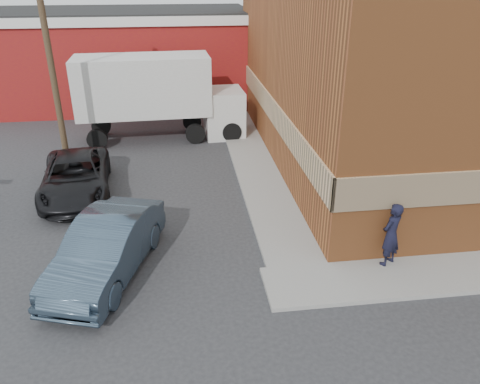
{
  "coord_description": "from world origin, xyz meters",
  "views": [
    {
      "loc": [
        -2.51,
        -10.88,
        7.81
      ],
      "look_at": [
        -0.84,
        1.7,
        1.73
      ],
      "focal_mm": 35.0,
      "sensor_mm": 36.0,
      "label": 1
    }
  ],
  "objects_px": {
    "brick_building": "(429,48)",
    "warehouse": "(120,56)",
    "utility_pole": "(49,54)",
    "man": "(391,234)",
    "sedan": "(106,248)",
    "suv_a": "(76,177)",
    "box_truck": "(160,92)"
  },
  "relations": [
    {
      "from": "warehouse",
      "to": "box_truck",
      "type": "xyz_separation_m",
      "value": [
        2.62,
        -7.86,
        -0.45
      ]
    },
    {
      "from": "man",
      "to": "box_truck",
      "type": "xyz_separation_m",
      "value": [
        -6.56,
        12.39,
        1.28
      ]
    },
    {
      "from": "sedan",
      "to": "utility_pole",
      "type": "bearing_deg",
      "value": 125.54
    },
    {
      "from": "brick_building",
      "to": "utility_pole",
      "type": "distance_m",
      "value": 16.0
    },
    {
      "from": "man",
      "to": "box_truck",
      "type": "relative_size",
      "value": 0.23
    },
    {
      "from": "man",
      "to": "sedan",
      "type": "height_order",
      "value": "man"
    },
    {
      "from": "sedan",
      "to": "warehouse",
      "type": "bearing_deg",
      "value": 111.23
    },
    {
      "from": "warehouse",
      "to": "sedan",
      "type": "relative_size",
      "value": 3.27
    },
    {
      "from": "utility_pole",
      "to": "suv_a",
      "type": "distance_m",
      "value": 5.17
    },
    {
      "from": "utility_pole",
      "to": "suv_a",
      "type": "xyz_separation_m",
      "value": [
        0.97,
        -3.1,
        -4.02
      ]
    },
    {
      "from": "brick_building",
      "to": "warehouse",
      "type": "bearing_deg",
      "value": 142.8
    },
    {
      "from": "brick_building",
      "to": "box_truck",
      "type": "xyz_separation_m",
      "value": [
        -11.87,
        3.14,
        -2.32
      ]
    },
    {
      "from": "brick_building",
      "to": "box_truck",
      "type": "bearing_deg",
      "value": 165.19
    },
    {
      "from": "brick_building",
      "to": "utility_pole",
      "type": "bearing_deg",
      "value": 179.98
    },
    {
      "from": "warehouse",
      "to": "utility_pole",
      "type": "xyz_separation_m",
      "value": [
        -1.5,
        -11.0,
        1.93
      ]
    },
    {
      "from": "box_truck",
      "to": "suv_a",
      "type": "bearing_deg",
      "value": -119.17
    },
    {
      "from": "brick_building",
      "to": "man",
      "type": "bearing_deg",
      "value": -119.9
    },
    {
      "from": "brick_building",
      "to": "suv_a",
      "type": "height_order",
      "value": "brick_building"
    },
    {
      "from": "suv_a",
      "to": "brick_building",
      "type": "bearing_deg",
      "value": 5.17
    },
    {
      "from": "suv_a",
      "to": "box_truck",
      "type": "xyz_separation_m",
      "value": [
        3.15,
        6.24,
        1.63
      ]
    },
    {
      "from": "man",
      "to": "sedan",
      "type": "xyz_separation_m",
      "value": [
        -7.91,
        0.75,
        -0.26
      ]
    },
    {
      "from": "brick_building",
      "to": "warehouse",
      "type": "relative_size",
      "value": 1.12
    },
    {
      "from": "man",
      "to": "suv_a",
      "type": "distance_m",
      "value": 11.49
    },
    {
      "from": "warehouse",
      "to": "utility_pole",
      "type": "relative_size",
      "value": 1.81
    },
    {
      "from": "brick_building",
      "to": "man",
      "type": "distance_m",
      "value": 11.26
    },
    {
      "from": "sedan",
      "to": "box_truck",
      "type": "distance_m",
      "value": 11.81
    },
    {
      "from": "utility_pole",
      "to": "man",
      "type": "height_order",
      "value": "utility_pole"
    },
    {
      "from": "suv_a",
      "to": "sedan",
      "type": "bearing_deg",
      "value": -78.1
    },
    {
      "from": "sedan",
      "to": "suv_a",
      "type": "distance_m",
      "value": 5.69
    },
    {
      "from": "warehouse",
      "to": "utility_pole",
      "type": "bearing_deg",
      "value": -97.77
    },
    {
      "from": "sedan",
      "to": "suv_a",
      "type": "bearing_deg",
      "value": 125.9
    },
    {
      "from": "warehouse",
      "to": "suv_a",
      "type": "xyz_separation_m",
      "value": [
        -0.53,
        -14.1,
        -2.08
      ]
    }
  ]
}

